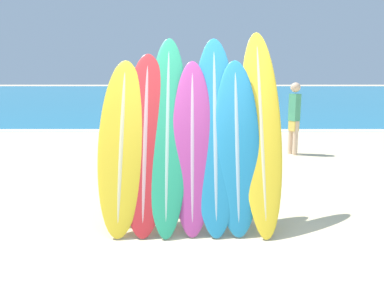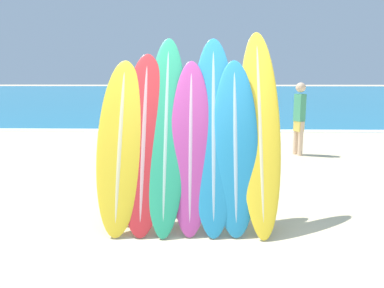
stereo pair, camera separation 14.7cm
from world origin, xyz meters
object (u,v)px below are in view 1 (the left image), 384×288
at_px(surfboard_slot_2, 168,132).
at_px(person_near_water, 208,120).
at_px(surfboard_slot_3, 192,145).
at_px(surfboard_slot_0, 122,145).
at_px(surfboard_slot_6, 261,128).
at_px(person_mid_beach, 294,116).
at_px(surfboard_slot_1, 145,141).
at_px(surfboard_rack, 192,190).
at_px(person_far_left, 210,118).
at_px(surfboard_slot_4, 215,132).
at_px(surfboard_slot_5, 237,145).

xyz_separation_m(surfboard_slot_2, person_near_water, (0.62, 3.11, -0.21)).
bearing_deg(person_near_water, surfboard_slot_3, 41.49).
bearing_deg(surfboard_slot_3, surfboard_slot_0, 179.69).
xyz_separation_m(surfboard_slot_6, person_near_water, (-0.52, 3.08, -0.25)).
bearing_deg(person_mid_beach, surfboard_slot_1, 119.69).
relative_size(person_near_water, person_mid_beach, 1.03).
distance_m(surfboard_slot_3, person_mid_beach, 4.96).
bearing_deg(surfboard_slot_3, surfboard_slot_1, 176.68).
bearing_deg(surfboard_slot_1, surfboard_rack, -6.57).
bearing_deg(person_far_left, surfboard_slot_2, -149.53).
xyz_separation_m(surfboard_slot_3, person_near_water, (0.32, 3.19, -0.06)).
xyz_separation_m(surfboard_slot_3, surfboard_slot_6, (0.84, 0.11, 0.19)).
relative_size(surfboard_slot_0, surfboard_slot_4, 0.88).
distance_m(surfboard_slot_1, surfboard_slot_4, 0.85).
relative_size(surfboard_slot_3, person_near_water, 1.16).
bearing_deg(person_far_left, surfboard_slot_1, -152.96).
bearing_deg(surfboard_rack, person_far_left, 84.35).
height_order(surfboard_rack, surfboard_slot_1, surfboard_slot_1).
bearing_deg(surfboard_slot_3, surfboard_rack, -98.86).
height_order(surfboard_slot_5, person_far_left, surfboard_slot_5).
relative_size(surfboard_slot_1, surfboard_slot_3, 1.05).
xyz_separation_m(surfboard_rack, person_mid_beach, (2.40, 4.37, 0.45)).
bearing_deg(person_far_left, surfboard_slot_0, -156.50).
relative_size(surfboard_slot_5, surfboard_slot_6, 0.85).
bearing_deg(surfboard_slot_0, surfboard_slot_5, -0.30).
bearing_deg(surfboard_slot_4, surfboard_slot_6, 3.76).
distance_m(surfboard_rack, surfboard_slot_3, 0.55).
height_order(surfboard_slot_0, person_near_water, surfboard_slot_0).
bearing_deg(person_mid_beach, surfboard_slot_3, 125.32).
distance_m(surfboard_rack, person_mid_beach, 5.01).
xyz_separation_m(surfboard_slot_0, person_far_left, (1.26, 4.15, -0.13)).
height_order(surfboard_slot_2, person_mid_beach, surfboard_slot_2).
distance_m(surfboard_slot_5, person_near_water, 3.20).
xyz_separation_m(surfboard_rack, surfboard_slot_4, (0.28, 0.10, 0.69)).
bearing_deg(surfboard_slot_1, person_near_water, 74.34).
distance_m(surfboard_slot_1, person_near_water, 3.28).
distance_m(surfboard_slot_5, person_far_left, 4.16).
xyz_separation_m(surfboard_rack, surfboard_slot_0, (-0.84, 0.04, 0.55)).
xyz_separation_m(surfboard_slot_1, surfboard_slot_5, (1.10, -0.04, -0.04)).
xyz_separation_m(surfboard_slot_5, surfboard_slot_6, (0.31, 0.11, 0.18)).
relative_size(surfboard_slot_0, person_near_water, 1.17).
height_order(surfboard_slot_4, surfboard_slot_5, surfboard_slot_4).
distance_m(surfboard_slot_6, person_mid_beach, 4.52).
bearing_deg(person_mid_beach, person_far_left, 69.54).
bearing_deg(surfboard_slot_0, surfboard_slot_6, 3.51).
bearing_deg(surfboard_slot_1, surfboard_slot_5, -1.85).
height_order(surfboard_rack, surfboard_slot_5, surfboard_slot_5).
relative_size(surfboard_slot_0, surfboard_slot_6, 0.85).
bearing_deg(surfboard_slot_5, surfboard_slot_1, 178.15).
relative_size(surfboard_slot_4, person_near_water, 1.33).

